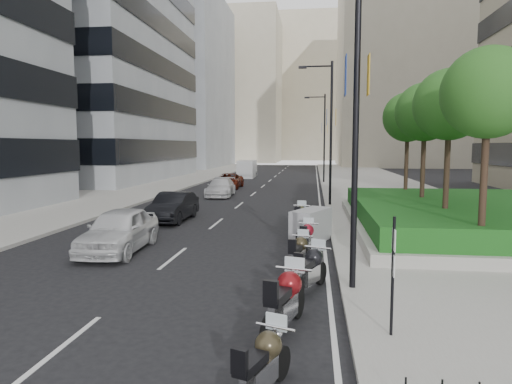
% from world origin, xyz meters
% --- Properties ---
extents(ground, '(160.00, 160.00, 0.00)m').
position_xyz_m(ground, '(0.00, 0.00, 0.00)').
color(ground, black).
rests_on(ground, ground).
extents(sidewalk_right, '(10.00, 100.00, 0.15)m').
position_xyz_m(sidewalk_right, '(9.00, 30.00, 0.07)').
color(sidewalk_right, '#9E9B93').
rests_on(sidewalk_right, ground).
extents(sidewalk_left, '(8.00, 100.00, 0.15)m').
position_xyz_m(sidewalk_left, '(-12.00, 30.00, 0.07)').
color(sidewalk_left, '#9E9B93').
rests_on(sidewalk_left, ground).
extents(lane_edge, '(0.12, 100.00, 0.01)m').
position_xyz_m(lane_edge, '(3.70, 30.00, 0.01)').
color(lane_edge, silver).
rests_on(lane_edge, ground).
extents(lane_centre, '(0.12, 100.00, 0.01)m').
position_xyz_m(lane_centre, '(-1.50, 30.00, 0.01)').
color(lane_centre, silver).
rests_on(lane_centre, ground).
extents(building_grey_far, '(22.00, 26.00, 30.00)m').
position_xyz_m(building_grey_far, '(-24.00, 70.00, 15.00)').
color(building_grey_far, gray).
rests_on(building_grey_far, ground).
extents(building_cream_right, '(28.00, 24.00, 36.00)m').
position_xyz_m(building_cream_right, '(22.00, 80.00, 18.00)').
color(building_cream_right, '#B7AD93').
rests_on(building_cream_right, ground).
extents(building_cream_left, '(26.00, 24.00, 34.00)m').
position_xyz_m(building_cream_left, '(-18.00, 100.00, 17.00)').
color(building_cream_left, '#B7AD93').
rests_on(building_cream_left, ground).
extents(building_cream_centre, '(30.00, 24.00, 38.00)m').
position_xyz_m(building_cream_centre, '(2.00, 120.00, 19.00)').
color(building_cream_centre, '#B7AD93').
rests_on(building_cream_centre, ground).
extents(planter, '(10.00, 14.00, 0.40)m').
position_xyz_m(planter, '(10.00, 10.00, 0.35)').
color(planter, '#A3A198').
rests_on(planter, sidewalk_right).
extents(hedge, '(9.40, 13.40, 0.80)m').
position_xyz_m(hedge, '(10.00, 10.00, 0.95)').
color(hedge, '#174F16').
rests_on(hedge, planter).
extents(tree_0, '(2.80, 2.80, 6.30)m').
position_xyz_m(tree_0, '(8.50, 4.00, 5.42)').
color(tree_0, '#332319').
rests_on(tree_0, planter).
extents(tree_1, '(2.80, 2.80, 6.30)m').
position_xyz_m(tree_1, '(8.50, 8.00, 5.42)').
color(tree_1, '#332319').
rests_on(tree_1, planter).
extents(tree_2, '(2.80, 2.80, 6.30)m').
position_xyz_m(tree_2, '(8.50, 12.00, 5.42)').
color(tree_2, '#332319').
rests_on(tree_2, planter).
extents(tree_3, '(2.80, 2.80, 6.30)m').
position_xyz_m(tree_3, '(8.50, 16.00, 5.42)').
color(tree_3, '#332319').
rests_on(tree_3, planter).
extents(lamp_post_0, '(2.34, 0.45, 9.00)m').
position_xyz_m(lamp_post_0, '(4.14, 1.00, 5.07)').
color(lamp_post_0, black).
rests_on(lamp_post_0, ground).
extents(lamp_post_1, '(2.34, 0.45, 9.00)m').
position_xyz_m(lamp_post_1, '(4.14, 18.00, 5.07)').
color(lamp_post_1, black).
rests_on(lamp_post_1, ground).
extents(lamp_post_2, '(2.34, 0.45, 9.00)m').
position_xyz_m(lamp_post_2, '(4.14, 36.00, 5.07)').
color(lamp_post_2, black).
rests_on(lamp_post_2, ground).
extents(parking_sign, '(0.06, 0.32, 2.50)m').
position_xyz_m(parking_sign, '(4.80, -2.00, 1.46)').
color(parking_sign, black).
rests_on(parking_sign, ground).
extents(motorcycle_0, '(0.90, 1.93, 1.00)m').
position_xyz_m(motorcycle_0, '(2.52, -4.34, 0.54)').
color(motorcycle_0, black).
rests_on(motorcycle_0, ground).
extents(motorcycle_1, '(0.96, 2.40, 1.22)m').
position_xyz_m(motorcycle_1, '(2.71, -1.76, 0.65)').
color(motorcycle_1, black).
rests_on(motorcycle_1, ground).
extents(motorcycle_2, '(1.03, 2.14, 1.12)m').
position_xyz_m(motorcycle_2, '(3.20, 0.90, 0.60)').
color(motorcycle_2, black).
rests_on(motorcycle_2, ground).
extents(motorcycle_3, '(0.76, 2.01, 1.02)m').
position_xyz_m(motorcycle_3, '(2.83, 2.99, 0.54)').
color(motorcycle_3, black).
rests_on(motorcycle_3, ground).
extents(motorcycle_4, '(0.71, 2.14, 1.06)m').
position_xyz_m(motorcycle_4, '(3.03, 5.04, 0.57)').
color(motorcycle_4, black).
rests_on(motorcycle_4, ground).
extents(motorcycle_5, '(1.71, 2.36, 1.33)m').
position_xyz_m(motorcycle_5, '(3.18, 7.16, 0.66)').
color(motorcycle_5, black).
rests_on(motorcycle_5, ground).
extents(motorcycle_6, '(0.76, 2.28, 1.14)m').
position_xyz_m(motorcycle_6, '(2.67, 9.44, 0.61)').
color(motorcycle_6, black).
rests_on(motorcycle_6, ground).
extents(car_a, '(2.08, 4.74, 1.59)m').
position_xyz_m(car_a, '(-3.74, 4.70, 0.79)').
color(car_a, silver).
rests_on(car_a, ground).
extents(car_b, '(1.63, 4.45, 1.46)m').
position_xyz_m(car_b, '(-3.85, 11.48, 0.73)').
color(car_b, black).
rests_on(car_b, ground).
extents(car_c, '(2.17, 4.82, 1.37)m').
position_xyz_m(car_c, '(-3.74, 22.96, 0.69)').
color(car_c, silver).
rests_on(car_c, ground).
extents(car_d, '(2.23, 4.82, 1.34)m').
position_xyz_m(car_d, '(-4.38, 29.52, 0.67)').
color(car_d, '#5B180A').
rests_on(car_d, ground).
extents(delivery_van, '(1.98, 4.97, 2.07)m').
position_xyz_m(delivery_van, '(-4.73, 43.48, 0.97)').
color(delivery_van, silver).
rests_on(delivery_van, ground).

